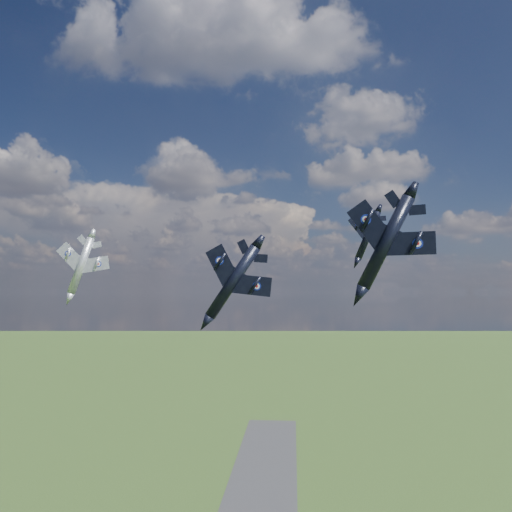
# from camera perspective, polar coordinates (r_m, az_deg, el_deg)

# --- Properties ---
(jet_lead_navy) EXTENTS (13.33, 17.57, 9.41)m
(jet_lead_navy) POSITION_cam_1_polar(r_m,az_deg,el_deg) (71.54, -2.66, -2.93)
(jet_lead_navy) COLOR black
(jet_right_navy) EXTENTS (12.74, 16.17, 7.61)m
(jet_right_navy) POSITION_cam_1_polar(r_m,az_deg,el_deg) (55.27, 14.63, 1.54)
(jet_right_navy) COLOR black
(jet_high_navy) EXTENTS (11.42, 14.33, 6.27)m
(jet_high_navy) POSITION_cam_1_polar(r_m,az_deg,el_deg) (94.89, 12.67, 2.34)
(jet_high_navy) COLOR black
(jet_left_silver) EXTENTS (12.18, 15.48, 6.14)m
(jet_left_silver) POSITION_cam_1_polar(r_m,az_deg,el_deg) (94.79, -19.37, -1.03)
(jet_left_silver) COLOR #9B9FA5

